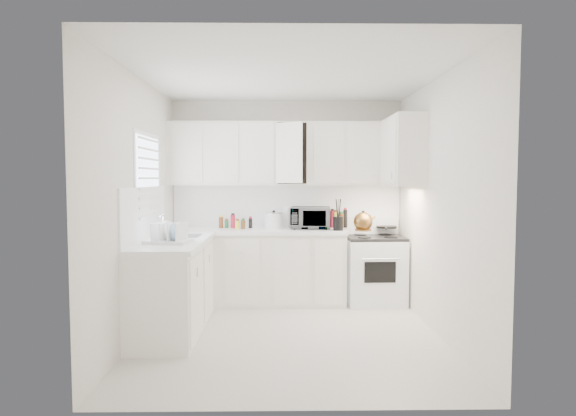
{
  "coord_description": "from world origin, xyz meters",
  "views": [
    {
      "loc": [
        -0.08,
        -4.84,
        1.59
      ],
      "look_at": [
        0.0,
        0.7,
        1.25
      ],
      "focal_mm": 30.43,
      "sensor_mm": 36.0,
      "label": 1
    }
  ],
  "objects_px": {
    "utensil_crock": "(338,214)",
    "dish_rack": "(169,231)",
    "stove": "(375,261)",
    "rice_cooker": "(274,219)",
    "tea_kettle": "(363,220)",
    "microwave": "(310,215)"
  },
  "relations": [
    {
      "from": "stove",
      "to": "utensil_crock",
      "type": "xyz_separation_m",
      "value": [
        -0.49,
        -0.16,
        0.6
      ]
    },
    {
      "from": "microwave",
      "to": "dish_rack",
      "type": "xyz_separation_m",
      "value": [
        -1.49,
        -1.34,
        -0.05
      ]
    },
    {
      "from": "dish_rack",
      "to": "rice_cooker",
      "type": "bearing_deg",
      "value": 64.23
    },
    {
      "from": "tea_kettle",
      "to": "dish_rack",
      "type": "bearing_deg",
      "value": -151.54
    },
    {
      "from": "stove",
      "to": "microwave",
      "type": "relative_size",
      "value": 2.21
    },
    {
      "from": "rice_cooker",
      "to": "dish_rack",
      "type": "bearing_deg",
      "value": -126.42
    },
    {
      "from": "utensil_crock",
      "to": "dish_rack",
      "type": "xyz_separation_m",
      "value": [
        -1.81,
        -1.13,
        -0.08
      ]
    },
    {
      "from": "tea_kettle",
      "to": "dish_rack",
      "type": "xyz_separation_m",
      "value": [
        -2.12,
        -1.13,
        -0.01
      ]
    },
    {
      "from": "stove",
      "to": "utensil_crock",
      "type": "distance_m",
      "value": 0.79
    },
    {
      "from": "stove",
      "to": "rice_cooker",
      "type": "xyz_separation_m",
      "value": [
        -1.28,
        0.08,
        0.52
      ]
    },
    {
      "from": "rice_cooker",
      "to": "utensil_crock",
      "type": "bearing_deg",
      "value": -16.71
    },
    {
      "from": "dish_rack",
      "to": "tea_kettle",
      "type": "bearing_deg",
      "value": 38.97
    },
    {
      "from": "microwave",
      "to": "rice_cooker",
      "type": "height_order",
      "value": "microwave"
    },
    {
      "from": "rice_cooker",
      "to": "dish_rack",
      "type": "height_order",
      "value": "same"
    },
    {
      "from": "stove",
      "to": "dish_rack",
      "type": "distance_m",
      "value": 2.69
    },
    {
      "from": "tea_kettle",
      "to": "microwave",
      "type": "height_order",
      "value": "microwave"
    },
    {
      "from": "rice_cooker",
      "to": "utensil_crock",
      "type": "distance_m",
      "value": 0.83
    },
    {
      "from": "rice_cooker",
      "to": "utensil_crock",
      "type": "height_order",
      "value": "utensil_crock"
    },
    {
      "from": "stove",
      "to": "dish_rack",
      "type": "height_order",
      "value": "dish_rack"
    },
    {
      "from": "tea_kettle",
      "to": "dish_rack",
      "type": "height_order",
      "value": "tea_kettle"
    },
    {
      "from": "utensil_crock",
      "to": "microwave",
      "type": "bearing_deg",
      "value": 146.96
    },
    {
      "from": "rice_cooker",
      "to": "utensil_crock",
      "type": "xyz_separation_m",
      "value": [
        0.79,
        -0.24,
        0.08
      ]
    }
  ]
}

